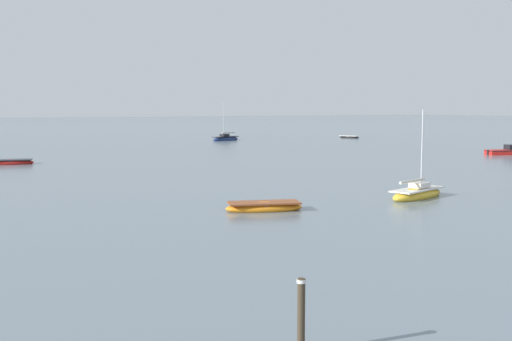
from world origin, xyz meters
TOP-DOWN VIEW (x-y plane):
  - motorboat_moored_0 at (37.60, 39.42)m, footprint 5.04×3.15m
  - sailboat_moored_0 at (1.44, 20.06)m, footprint 5.43×2.84m
  - sailboat_moored_1 at (23.77, 86.25)m, footprint 6.55×4.06m
  - rowboat_moored_2 at (-16.53, 57.71)m, footprint 4.62×2.61m
  - rowboat_moored_3 at (-9.39, 21.06)m, footprint 4.54×2.90m
  - rowboat_moored_4 at (47.90, 81.21)m, footprint 2.68×4.30m
  - mooring_post_left at (-18.98, 4.30)m, footprint 0.22×0.22m

SIDE VIEW (x-z plane):
  - rowboat_moored_4 at x=47.90m, z-range -0.15..0.50m
  - rowboat_moored_3 at x=-9.39m, z-range -0.15..0.52m
  - rowboat_moored_2 at x=-16.53m, z-range -0.16..0.53m
  - sailboat_moored_0 at x=1.44m, z-range -2.66..3.16m
  - motorboat_moored_0 at x=37.60m, z-range -0.63..1.18m
  - sailboat_moored_1 at x=23.77m, z-range -3.21..3.82m
  - mooring_post_left at x=-18.98m, z-range -0.14..1.82m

